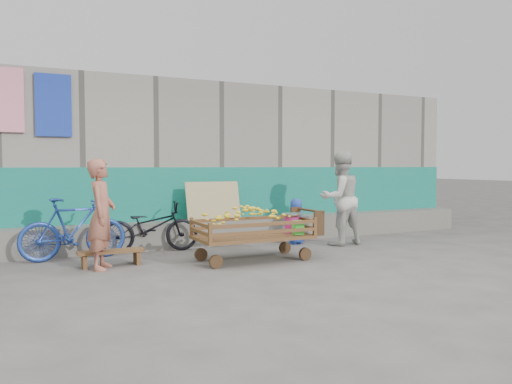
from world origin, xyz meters
name	(u,v)px	position (x,y,z in m)	size (l,w,h in m)	color
ground	(250,270)	(0.00, 0.00, 0.00)	(80.00, 80.00, 0.00)	#4D4B46
building_wall	(168,164)	(0.00, 4.05, 1.47)	(12.00, 3.50, 3.00)	gray
banana_cart	(251,225)	(0.30, 0.62, 0.55)	(1.89, 0.86, 0.81)	#513817
bench	(111,254)	(-1.67, 1.12, 0.17)	(0.91, 0.27, 0.23)	#513817
vendor_man	(101,214)	(-1.81, 0.96, 0.76)	(0.55, 0.36, 1.52)	#A9614B
woman	(340,198)	(2.39, 1.31, 0.84)	(0.82, 0.64, 1.69)	beige
child	(296,221)	(1.72, 1.73, 0.42)	(0.41, 0.26, 0.83)	#2747B2
bicycle_dark	(150,227)	(-0.88, 2.05, 0.41)	(0.55, 1.58, 0.83)	black
bicycle_blue	(73,229)	(-2.10, 1.85, 0.47)	(0.44, 1.57, 0.94)	#23439E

